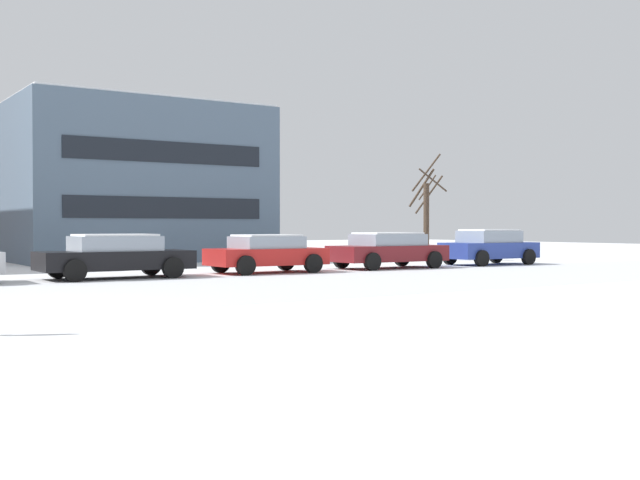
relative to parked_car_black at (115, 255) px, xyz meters
The scene contains 7 objects.
ground_plane 9.60m from the parked_car_black, 120.98° to the right, with size 120.00×120.00×0.00m, color white.
parked_car_black is the anchor object (origin of this frame).
parked_car_red 5.20m from the parked_car_black, ahead, with size 3.94×2.07×1.29m.
parked_car_maroon 10.41m from the parked_car_black, ahead, with size 4.44×2.16×1.34m.
parked_car_blue 15.61m from the parked_car_black, ahead, with size 4.06×2.06×1.44m.
tree_far_mid 16.61m from the parked_car_black, 14.92° to the left, with size 1.82×1.83×4.94m.
building_far_right 14.10m from the parked_car_black, 68.46° to the left, with size 10.99×9.31×7.14m.
Camera 1 is at (-2.98, -14.96, 1.56)m, focal length 44.38 mm.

